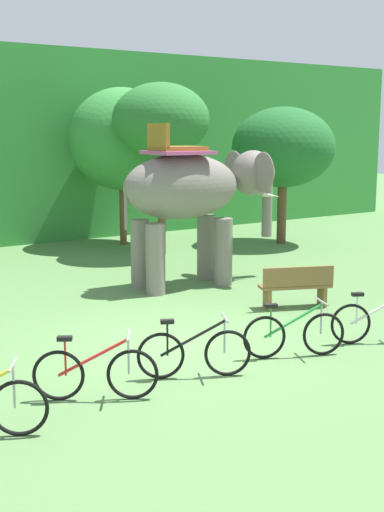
{
  "coord_description": "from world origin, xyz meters",
  "views": [
    {
      "loc": [
        -5.97,
        -9.4,
        3.61
      ],
      "look_at": [
        0.97,
        1.0,
        1.3
      ],
      "focal_mm": 47.58,
      "sensor_mm": 36.0,
      "label": 1
    }
  ],
  "objects_px": {
    "tree_center_left": "(161,121)",
    "bike_green": "(294,334)",
    "tree_right": "(283,148)",
    "bike_red": "(95,373)",
    "bike_black": "(194,352)",
    "bike_white": "(379,321)",
    "wooden_bench": "(296,285)",
    "elephant": "(194,192)",
    "tree_far_left": "(122,139)"
  },
  "relations": [
    {
      "from": "tree_center_left",
      "to": "bike_green",
      "type": "xyz_separation_m",
      "value": [
        -3.05,
        -9.14,
        -3.52
      ]
    },
    {
      "from": "tree_right",
      "to": "bike_red",
      "type": "xyz_separation_m",
      "value": [
        -10.77,
        -8.53,
        -2.7
      ]
    },
    {
      "from": "bike_black",
      "to": "bike_white",
      "type": "distance_m",
      "value": 3.59
    },
    {
      "from": "tree_center_left",
      "to": "bike_black",
      "type": "bearing_deg",
      "value": -118.56
    },
    {
      "from": "tree_center_left",
      "to": "bike_white",
      "type": "relative_size",
      "value": 3.23
    },
    {
      "from": "bike_red",
      "to": "tree_center_left",
      "type": "bearing_deg",
      "value": 54.11
    },
    {
      "from": "bike_red",
      "to": "bike_black",
      "type": "bearing_deg",
      "value": -1.2
    },
    {
      "from": "wooden_bench",
      "to": "bike_white",
      "type": "bearing_deg",
      "value": -99.38
    },
    {
      "from": "bike_green",
      "to": "wooden_bench",
      "type": "xyz_separation_m",
      "value": [
        2.13,
        2.29,
        0.09
      ]
    },
    {
      "from": "elephant",
      "to": "bike_green",
      "type": "distance_m",
      "value": 5.79
    },
    {
      "from": "elephant",
      "to": "bike_red",
      "type": "bearing_deg",
      "value": -134.72
    },
    {
      "from": "tree_far_left",
      "to": "wooden_bench",
      "type": "distance_m",
      "value": 9.54
    },
    {
      "from": "wooden_bench",
      "to": "tree_center_left",
      "type": "bearing_deg",
      "value": 82.41
    },
    {
      "from": "bike_red",
      "to": "bike_green",
      "type": "height_order",
      "value": "same"
    },
    {
      "from": "bike_red",
      "to": "tree_far_left",
      "type": "bearing_deg",
      "value": 60.28
    },
    {
      "from": "tree_center_left",
      "to": "bike_white",
      "type": "bearing_deg",
      "value": -98.08
    },
    {
      "from": "tree_center_left",
      "to": "bike_white",
      "type": "height_order",
      "value": "tree_center_left"
    },
    {
      "from": "tree_far_left",
      "to": "tree_right",
      "type": "xyz_separation_m",
      "value": [
        4.38,
        -2.66,
        -0.27
      ]
    },
    {
      "from": "tree_right",
      "to": "elephant",
      "type": "height_order",
      "value": "tree_right"
    },
    {
      "from": "tree_center_left",
      "to": "wooden_bench",
      "type": "distance_m",
      "value": 7.71
    },
    {
      "from": "bike_black",
      "to": "bike_white",
      "type": "xyz_separation_m",
      "value": [
        3.57,
        -0.38,
        0.0
      ]
    },
    {
      "from": "bike_red",
      "to": "elephant",
      "type": "bearing_deg",
      "value": 45.28
    },
    {
      "from": "bike_green",
      "to": "bike_white",
      "type": "height_order",
      "value": "same"
    },
    {
      "from": "tree_far_left",
      "to": "tree_center_left",
      "type": "height_order",
      "value": "tree_center_left"
    },
    {
      "from": "wooden_bench",
      "to": "elephant",
      "type": "bearing_deg",
      "value": 100.26
    },
    {
      "from": "bike_black",
      "to": "wooden_bench",
      "type": "xyz_separation_m",
      "value": [
        3.99,
        2.16,
        0.09
      ]
    },
    {
      "from": "bike_black",
      "to": "bike_white",
      "type": "height_order",
      "value": "same"
    },
    {
      "from": "bike_black",
      "to": "tree_center_left",
      "type": "bearing_deg",
      "value": 61.44
    },
    {
      "from": "tree_far_left",
      "to": "tree_center_left",
      "type": "bearing_deg",
      "value": -87.12
    },
    {
      "from": "elephant",
      "to": "bike_red",
      "type": "relative_size",
      "value": 2.81
    },
    {
      "from": "wooden_bench",
      "to": "bike_red",
      "type": "bearing_deg",
      "value": -159.12
    },
    {
      "from": "bike_white",
      "to": "tree_far_left",
      "type": "bearing_deg",
      "value": 83.99
    },
    {
      "from": "tree_right",
      "to": "bike_green",
      "type": "xyz_separation_m",
      "value": [
        -7.31,
        -8.69,
        -2.7
      ]
    },
    {
      "from": "tree_right",
      "to": "elephant",
      "type": "xyz_separation_m",
      "value": [
        -5.72,
        -3.43,
        -0.89
      ]
    },
    {
      "from": "bike_red",
      "to": "bike_white",
      "type": "bearing_deg",
      "value": -4.57
    },
    {
      "from": "bike_black",
      "to": "wooden_bench",
      "type": "height_order",
      "value": "bike_black"
    },
    {
      "from": "bike_black",
      "to": "bike_green",
      "type": "relative_size",
      "value": 0.98
    },
    {
      "from": "elephant",
      "to": "tree_center_left",
      "type": "bearing_deg",
      "value": 69.51
    },
    {
      "from": "wooden_bench",
      "to": "tree_far_left",
      "type": "bearing_deg",
      "value": 84.94
    },
    {
      "from": "tree_center_left",
      "to": "tree_far_left",
      "type": "bearing_deg",
      "value": 92.88
    },
    {
      "from": "bike_green",
      "to": "wooden_bench",
      "type": "relative_size",
      "value": 1.03
    },
    {
      "from": "tree_far_left",
      "to": "bike_green",
      "type": "xyz_separation_m",
      "value": [
        -2.93,
        -11.35,
        -2.97
      ]
    },
    {
      "from": "tree_far_left",
      "to": "bike_green",
      "type": "relative_size",
      "value": 3.11
    },
    {
      "from": "bike_white",
      "to": "wooden_bench",
      "type": "xyz_separation_m",
      "value": [
        0.42,
        2.54,
        0.09
      ]
    },
    {
      "from": "bike_red",
      "to": "bike_black",
      "type": "xyz_separation_m",
      "value": [
        1.59,
        -0.03,
        0.0
      ]
    },
    {
      "from": "bike_black",
      "to": "bike_green",
      "type": "height_order",
      "value": "same"
    },
    {
      "from": "tree_center_left",
      "to": "wooden_bench",
      "type": "height_order",
      "value": "tree_center_left"
    },
    {
      "from": "bike_black",
      "to": "wooden_bench",
      "type": "bearing_deg",
      "value": 28.46
    },
    {
      "from": "bike_white",
      "to": "wooden_bench",
      "type": "height_order",
      "value": "bike_white"
    },
    {
      "from": "tree_right",
      "to": "bike_white",
      "type": "height_order",
      "value": "tree_right"
    }
  ]
}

